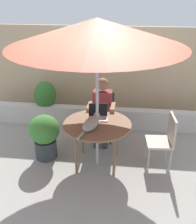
% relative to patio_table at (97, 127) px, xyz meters
% --- Properties ---
extents(ground_plane, '(14.00, 14.00, 0.00)m').
position_rel_patio_table_xyz_m(ground_plane, '(0.00, 0.00, -0.69)').
color(ground_plane, gray).
extents(fence_back, '(5.69, 0.08, 1.94)m').
position_rel_patio_table_xyz_m(fence_back, '(0.00, 2.01, 0.28)').
color(fence_back, tan).
rests_on(fence_back, ground).
extents(planter_wall_low, '(5.12, 0.20, 0.41)m').
position_rel_patio_table_xyz_m(planter_wall_low, '(0.00, 1.31, -0.48)').
color(planter_wall_low, beige).
rests_on(planter_wall_low, ground).
extents(patio_table, '(1.06, 1.06, 0.75)m').
position_rel_patio_table_xyz_m(patio_table, '(0.00, 0.00, 0.00)').
color(patio_table, brown).
rests_on(patio_table, ground).
extents(patio_umbrella, '(2.46, 2.46, 2.31)m').
position_rel_patio_table_xyz_m(patio_umbrella, '(0.00, 0.00, 1.43)').
color(patio_umbrella, '#B7B7BC').
rests_on(patio_umbrella, ground).
extents(chair_occupied, '(0.40, 0.40, 0.89)m').
position_rel_patio_table_xyz_m(chair_occupied, '(0.00, 0.87, -0.17)').
color(chair_occupied, '#33383F').
rests_on(chair_occupied, ground).
extents(chair_empty, '(0.43, 0.43, 0.89)m').
position_rel_patio_table_xyz_m(chair_empty, '(1.06, 0.08, -0.17)').
color(chair_empty, '#B2A899').
rests_on(chair_empty, ground).
extents(person_seated, '(0.48, 0.48, 1.23)m').
position_rel_patio_table_xyz_m(person_seated, '(0.00, 0.72, 0.00)').
color(person_seated, maroon).
rests_on(person_seated, ground).
extents(laptop, '(0.33, 0.28, 0.21)m').
position_rel_patio_table_xyz_m(laptop, '(-0.01, 0.21, 0.12)').
color(laptop, silver).
rests_on(laptop, patio_table).
extents(cat, '(0.30, 0.62, 0.17)m').
position_rel_patio_table_xyz_m(cat, '(-0.07, -0.16, 0.14)').
color(cat, gray).
rests_on(cat, patio_table).
extents(potted_plant_near_fence, '(0.46, 0.46, 0.89)m').
position_rel_patio_table_xyz_m(potted_plant_near_fence, '(-1.28, 1.43, -0.19)').
color(potted_plant_near_fence, '#33383D').
rests_on(potted_plant_near_fence, ground).
extents(potted_plant_by_chair, '(0.50, 0.50, 0.78)m').
position_rel_patio_table_xyz_m(potted_plant_by_chair, '(-0.89, 0.09, -0.25)').
color(potted_plant_by_chair, '#33383D').
rests_on(potted_plant_by_chair, ground).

